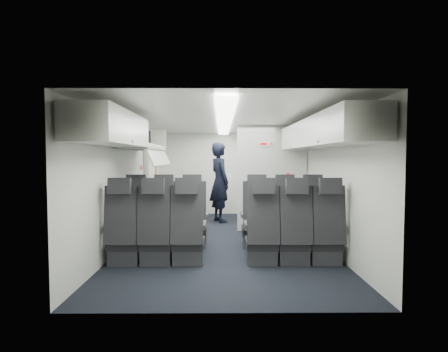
{
  "coord_description": "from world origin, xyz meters",
  "views": [
    {
      "loc": [
        -0.05,
        -6.3,
        1.5
      ],
      "look_at": [
        0.0,
        0.4,
        1.15
      ],
      "focal_mm": 28.0,
      "sensor_mm": 36.0,
      "label": 1
    }
  ],
  "objects_px": {
    "galley_unit": "(260,179)",
    "flight_attendant": "(220,182)",
    "boarding_door": "(151,182)",
    "seat_row_mid": "(225,236)",
    "carry_on_bag": "(138,138)",
    "seat_row_front": "(224,224)"
  },
  "relations": [
    {
      "from": "boarding_door",
      "to": "carry_on_bag",
      "type": "distance_m",
      "value": 2.21
    },
    {
      "from": "seat_row_mid",
      "to": "galley_unit",
      "type": "relative_size",
      "value": 1.75
    },
    {
      "from": "flight_attendant",
      "to": "seat_row_front",
      "type": "bearing_deg",
      "value": 158.65
    },
    {
      "from": "seat_row_front",
      "to": "boarding_door",
      "type": "relative_size",
      "value": 1.79
    },
    {
      "from": "seat_row_front",
      "to": "carry_on_bag",
      "type": "height_order",
      "value": "carry_on_bag"
    },
    {
      "from": "carry_on_bag",
      "to": "flight_attendant",
      "type": "bearing_deg",
      "value": 52.37
    },
    {
      "from": "seat_row_mid",
      "to": "carry_on_bag",
      "type": "relative_size",
      "value": 8.09
    },
    {
      "from": "seat_row_front",
      "to": "flight_attendant",
      "type": "xyz_separation_m",
      "value": [
        -0.09,
        2.37,
        0.53
      ]
    },
    {
      "from": "seat_row_front",
      "to": "flight_attendant",
      "type": "distance_m",
      "value": 2.43
    },
    {
      "from": "galley_unit",
      "to": "flight_attendant",
      "type": "xyz_separation_m",
      "value": [
        -1.04,
        -0.88,
        -0.02
      ]
    },
    {
      "from": "seat_row_front",
      "to": "galley_unit",
      "type": "relative_size",
      "value": 1.75
    },
    {
      "from": "seat_row_front",
      "to": "galley_unit",
      "type": "bearing_deg",
      "value": 73.72
    },
    {
      "from": "galley_unit",
      "to": "boarding_door",
      "type": "relative_size",
      "value": 1.02
    },
    {
      "from": "seat_row_mid",
      "to": "carry_on_bag",
      "type": "distance_m",
      "value": 2.24
    },
    {
      "from": "galley_unit",
      "to": "boarding_door",
      "type": "height_order",
      "value": "galley_unit"
    },
    {
      "from": "seat_row_mid",
      "to": "seat_row_front",
      "type": "bearing_deg",
      "value": 90.0
    },
    {
      "from": "boarding_door",
      "to": "flight_attendant",
      "type": "xyz_separation_m",
      "value": [
        1.55,
        0.29,
        -0.02
      ]
    },
    {
      "from": "seat_row_mid",
      "to": "boarding_door",
      "type": "bearing_deg",
      "value": 118.77
    },
    {
      "from": "galley_unit",
      "to": "boarding_door",
      "type": "distance_m",
      "value": 2.84
    },
    {
      "from": "seat_row_mid",
      "to": "boarding_door",
      "type": "xyz_separation_m",
      "value": [
        -1.64,
        2.99,
        0.55
      ]
    },
    {
      "from": "galley_unit",
      "to": "flight_attendant",
      "type": "bearing_deg",
      "value": -139.78
    },
    {
      "from": "flight_attendant",
      "to": "boarding_door",
      "type": "bearing_deg",
      "value": 77.07
    }
  ]
}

